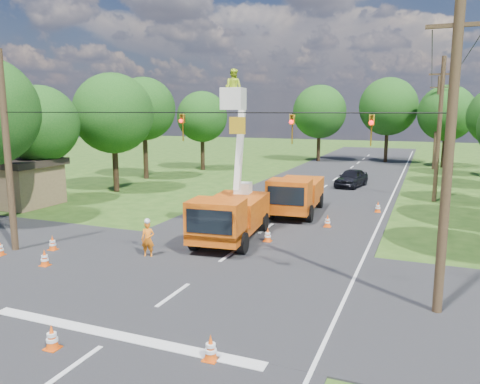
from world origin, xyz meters
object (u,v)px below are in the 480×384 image
at_px(tree_left_f, 202,117).
at_px(tree_left_d, 113,114).
at_px(traffic_cone_3, 328,221).
at_px(traffic_cone_4, 45,258).
at_px(second_truck, 296,194).
at_px(tree_far_b, 388,107).
at_px(tree_left_e, 144,109).
at_px(ground_worker, 148,239).
at_px(tree_far_a, 320,112).
at_px(traffic_cone_7, 378,207).
at_px(traffic_cone_2, 268,235).
at_px(distant_car, 352,178).
at_px(tree_left_c, 40,124).
at_px(pole_left, 7,153).
at_px(pole_right_far, 436,122).
at_px(traffic_cone_5, 53,243).
at_px(bucket_truck, 231,206).
at_px(pole_right_near, 449,153).
at_px(shed, 16,181).
at_px(pole_right_mid, 439,129).
at_px(traffic_cone_0, 52,337).
at_px(traffic_cone_6, 0,248).
at_px(traffic_cone_1, 211,348).
at_px(tree_far_c, 447,113).

bearing_deg(tree_left_f, tree_left_d, -90.76).
relative_size(traffic_cone_3, traffic_cone_4, 1.00).
distance_m(second_truck, tree_far_b, 33.34).
bearing_deg(tree_left_e, ground_worker, -56.60).
height_order(tree_left_d, tree_far_a, tree_far_a).
bearing_deg(tree_far_b, tree_left_e, -130.72).
distance_m(traffic_cone_7, tree_left_f, 25.75).
distance_m(traffic_cone_2, traffic_cone_7, 9.95).
bearing_deg(distant_car, tree_left_c, -129.73).
xyz_separation_m(tree_left_c, tree_far_b, (19.50, 36.00, 1.37)).
bearing_deg(pole_left, distant_car, 64.61).
bearing_deg(pole_right_far, second_truck, -106.06).
height_order(traffic_cone_3, traffic_cone_5, same).
bearing_deg(traffic_cone_3, tree_left_f, 131.20).
bearing_deg(bucket_truck, pole_right_near, -34.77).
relative_size(shed, tree_far_b, 0.53).
height_order(pole_right_mid, tree_left_e, pole_right_mid).
xyz_separation_m(traffic_cone_7, pole_right_near, (3.32, -14.66, 4.75)).
height_order(distant_car, traffic_cone_5, distant_car).
distance_m(traffic_cone_7, shed, 24.15).
height_order(traffic_cone_3, pole_right_mid, pole_right_mid).
distance_m(traffic_cone_0, traffic_cone_2, 12.32).
bearing_deg(tree_left_f, tree_left_c, -94.63).
xyz_separation_m(traffic_cone_7, pole_left, (-14.68, -14.66, 4.14)).
relative_size(second_truck, pole_right_near, 0.67).
distance_m(bucket_truck, tree_left_f, 28.73).
bearing_deg(traffic_cone_3, traffic_cone_2, -118.27).
relative_size(traffic_cone_5, tree_left_d, 0.08).
relative_size(traffic_cone_6, traffic_cone_7, 1.00).
xyz_separation_m(second_truck, pole_left, (-10.00, -12.21, 3.22)).
xyz_separation_m(traffic_cone_0, pole_right_near, (9.65, 6.46, 4.75)).
bearing_deg(tree_far_a, traffic_cone_1, -80.54).
xyz_separation_m(traffic_cone_0, pole_right_far, (9.65, 46.46, 4.75)).
bearing_deg(tree_left_d, pole_right_mid, 12.01).
distance_m(shed, tree_far_c, 43.95).
distance_m(distant_car, tree_far_b, 21.59).
height_order(traffic_cone_2, pole_right_far, pole_right_far).
height_order(traffic_cone_0, pole_right_near, pole_right_near).
height_order(tree_left_c, tree_far_a, tree_far_a).
height_order(traffic_cone_6, pole_left, pole_left).
relative_size(ground_worker, tree_far_b, 0.15).
bearing_deg(ground_worker, traffic_cone_3, 34.98).
bearing_deg(tree_left_c, tree_left_e, 91.32).
bearing_deg(traffic_cone_2, tree_far_b, 86.90).
bearing_deg(traffic_cone_5, distant_car, 67.34).
distance_m(pole_right_far, shed, 41.69).
height_order(traffic_cone_0, traffic_cone_1, same).
height_order(second_truck, traffic_cone_1, second_truck).
bearing_deg(traffic_cone_4, pole_left, 157.36).
bearing_deg(tree_left_d, traffic_cone_3, -16.51).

